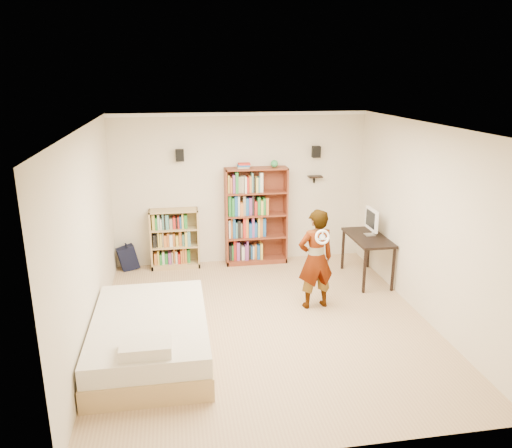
% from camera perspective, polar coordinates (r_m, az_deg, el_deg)
% --- Properties ---
extents(ground, '(4.50, 5.00, 0.01)m').
position_cam_1_polar(ground, '(7.08, 1.08, -11.23)').
color(ground, tan).
rests_on(ground, ground).
extents(room_shell, '(4.52, 5.02, 2.71)m').
position_cam_1_polar(room_shell, '(6.44, 1.16, 2.74)').
color(room_shell, beige).
rests_on(room_shell, ground).
extents(crown_molding, '(4.50, 5.00, 0.06)m').
position_cam_1_polar(crown_molding, '(6.28, 1.21, 10.80)').
color(crown_molding, white).
rests_on(crown_molding, room_shell).
extents(speaker_left, '(0.14, 0.12, 0.20)m').
position_cam_1_polar(speaker_left, '(8.65, -8.71, 7.78)').
color(speaker_left, black).
rests_on(speaker_left, room_shell).
extents(speaker_right, '(0.14, 0.12, 0.20)m').
position_cam_1_polar(speaker_right, '(9.00, 6.90, 8.20)').
color(speaker_right, black).
rests_on(speaker_right, room_shell).
extents(wall_shelf, '(0.25, 0.16, 0.02)m').
position_cam_1_polar(wall_shelf, '(9.09, 6.78, 5.40)').
color(wall_shelf, black).
rests_on(wall_shelf, room_shell).
extents(tall_bookshelf, '(1.11, 0.32, 1.76)m').
position_cam_1_polar(tall_bookshelf, '(8.94, 0.01, 0.89)').
color(tall_bookshelf, brown).
rests_on(tall_bookshelf, ground).
extents(low_bookshelf, '(0.85, 0.32, 1.06)m').
position_cam_1_polar(low_bookshelf, '(8.93, -9.28, -1.67)').
color(low_bookshelf, tan).
rests_on(low_bookshelf, ground).
extents(computer_desk, '(0.56, 1.11, 0.76)m').
position_cam_1_polar(computer_desk, '(8.55, 12.54, -3.81)').
color(computer_desk, black).
rests_on(computer_desk, ground).
extents(imac, '(0.13, 0.46, 0.45)m').
position_cam_1_polar(imac, '(8.43, 12.95, 0.22)').
color(imac, white).
rests_on(imac, computer_desk).
extents(daybed, '(1.39, 2.14, 0.63)m').
position_cam_1_polar(daybed, '(6.35, -12.00, -11.90)').
color(daybed, silver).
rests_on(daybed, ground).
extents(person, '(0.59, 0.43, 1.50)m').
position_cam_1_polar(person, '(7.30, 6.84, -4.00)').
color(person, black).
rests_on(person, ground).
extents(wii_wheel, '(0.21, 0.08, 0.21)m').
position_cam_1_polar(wii_wheel, '(6.91, 7.60, -1.49)').
color(wii_wheel, white).
rests_on(wii_wheel, person).
extents(navy_bag, '(0.38, 0.30, 0.45)m').
position_cam_1_polar(navy_bag, '(9.08, -14.43, -3.73)').
color(navy_bag, black).
rests_on(navy_bag, ground).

